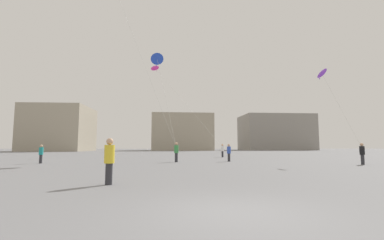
{
  "coord_description": "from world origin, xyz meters",
  "views": [
    {
      "loc": [
        -1.1,
        -5.74,
        1.43
      ],
      "look_at": [
        0.0,
        21.53,
        4.15
      ],
      "focal_mm": 24.68,
      "sensor_mm": 36.0,
      "label": 1
    }
  ],
  "objects_px": {
    "person_in_teal": "(41,153)",
    "kite_magenta_diamond": "(155,68)",
    "kite_cobalt_diamond": "(157,59)",
    "building_right_hall": "(275,133)",
    "person_in_yellow": "(109,159)",
    "kite_violet_diamond": "(322,73)",
    "person_in_white": "(222,150)",
    "person_in_green": "(176,151)",
    "building_left_hall": "(60,129)",
    "building_centre_hall": "(182,133)",
    "person_in_black": "(362,153)",
    "person_in_blue": "(229,152)"
  },
  "relations": [
    {
      "from": "person_in_teal",
      "to": "building_right_hall",
      "type": "xyz_separation_m",
      "value": [
        47.86,
        77.34,
        5.74
      ]
    },
    {
      "from": "building_left_hall",
      "to": "building_right_hall",
      "type": "distance_m",
      "value": 74.96
    },
    {
      "from": "person_in_black",
      "to": "person_in_white",
      "type": "xyz_separation_m",
      "value": [
        -8.79,
        14.25,
        0.02
      ]
    },
    {
      "from": "kite_magenta_diamond",
      "to": "building_left_hall",
      "type": "bearing_deg",
      "value": 130.89
    },
    {
      "from": "kite_cobalt_diamond",
      "to": "building_right_hall",
      "type": "height_order",
      "value": "building_right_hall"
    },
    {
      "from": "person_in_teal",
      "to": "person_in_white",
      "type": "bearing_deg",
      "value": 122.6
    },
    {
      "from": "person_in_green",
      "to": "building_centre_hall",
      "type": "xyz_separation_m",
      "value": [
        0.55,
        69.43,
        5.21
      ]
    },
    {
      "from": "kite_cobalt_diamond",
      "to": "person_in_blue",
      "type": "bearing_deg",
      "value": -15.42
    },
    {
      "from": "person_in_white",
      "to": "building_left_hall",
      "type": "distance_m",
      "value": 61.12
    },
    {
      "from": "person_in_white",
      "to": "person_in_teal",
      "type": "relative_size",
      "value": 1.1
    },
    {
      "from": "person_in_yellow",
      "to": "kite_cobalt_diamond",
      "type": "xyz_separation_m",
      "value": [
        0.16,
        16.61,
        9.51
      ]
    },
    {
      "from": "person_in_black",
      "to": "building_right_hall",
      "type": "xyz_separation_m",
      "value": [
        21.93,
        79.85,
        5.68
      ]
    },
    {
      "from": "person_in_black",
      "to": "kite_magenta_diamond",
      "type": "distance_m",
      "value": 32.16
    },
    {
      "from": "person_in_black",
      "to": "person_in_white",
      "type": "bearing_deg",
      "value": -174.68
    },
    {
      "from": "kite_cobalt_diamond",
      "to": "kite_violet_diamond",
      "type": "relative_size",
      "value": 1.32
    },
    {
      "from": "person_in_green",
      "to": "building_left_hall",
      "type": "relative_size",
      "value": 0.1
    },
    {
      "from": "person_in_white",
      "to": "building_centre_hall",
      "type": "distance_m",
      "value": 59.49
    },
    {
      "from": "kite_cobalt_diamond",
      "to": "kite_magenta_diamond",
      "type": "xyz_separation_m",
      "value": [
        -1.84,
        16.08,
        3.87
      ]
    },
    {
      "from": "kite_magenta_diamond",
      "to": "kite_violet_diamond",
      "type": "distance_m",
      "value": 26.81
    },
    {
      "from": "building_centre_hall",
      "to": "kite_violet_diamond",
      "type": "bearing_deg",
      "value": -79.61
    },
    {
      "from": "person_in_yellow",
      "to": "kite_violet_diamond",
      "type": "relative_size",
      "value": 0.24
    },
    {
      "from": "kite_cobalt_diamond",
      "to": "building_right_hall",
      "type": "relative_size",
      "value": 0.38
    },
    {
      "from": "person_in_black",
      "to": "person_in_blue",
      "type": "relative_size",
      "value": 1.02
    },
    {
      "from": "person_in_teal",
      "to": "building_left_hall",
      "type": "bearing_deg",
      "value": -158.67
    },
    {
      "from": "building_centre_hall",
      "to": "building_right_hall",
      "type": "bearing_deg",
      "value": 10.34
    },
    {
      "from": "person_in_yellow",
      "to": "kite_cobalt_diamond",
      "type": "relative_size",
      "value": 0.18
    },
    {
      "from": "person_in_black",
      "to": "person_in_yellow",
      "type": "bearing_deg",
      "value": -85.44
    },
    {
      "from": "person_in_green",
      "to": "person_in_teal",
      "type": "bearing_deg",
      "value": -30.16
    },
    {
      "from": "person_in_teal",
      "to": "building_left_hall",
      "type": "xyz_separation_m",
      "value": [
        -24.14,
        56.47,
        5.66
      ]
    },
    {
      "from": "kite_magenta_diamond",
      "to": "building_centre_hall",
      "type": "bearing_deg",
      "value": 84.94
    },
    {
      "from": "building_centre_hall",
      "to": "person_in_green",
      "type": "bearing_deg",
      "value": -90.46
    },
    {
      "from": "person_in_black",
      "to": "person_in_teal",
      "type": "distance_m",
      "value": 26.05
    },
    {
      "from": "kite_magenta_diamond",
      "to": "building_right_hall",
      "type": "height_order",
      "value": "kite_magenta_diamond"
    },
    {
      "from": "kite_magenta_diamond",
      "to": "person_in_teal",
      "type": "bearing_deg",
      "value": -110.15
    },
    {
      "from": "person_in_yellow",
      "to": "kite_violet_diamond",
      "type": "height_order",
      "value": "kite_violet_diamond"
    },
    {
      "from": "kite_magenta_diamond",
      "to": "kite_violet_diamond",
      "type": "xyz_separation_m",
      "value": [
        17.36,
        -19.48,
        -6.18
      ]
    },
    {
      "from": "person_in_blue",
      "to": "building_left_hall",
      "type": "xyz_separation_m",
      "value": [
        -40.38,
        54.41,
        5.61
      ]
    },
    {
      "from": "person_in_black",
      "to": "person_in_white",
      "type": "height_order",
      "value": "person_in_white"
    },
    {
      "from": "kite_cobalt_diamond",
      "to": "building_right_hall",
      "type": "xyz_separation_m",
      "value": [
        38.65,
        73.34,
        -3.86
      ]
    },
    {
      "from": "person_in_white",
      "to": "kite_violet_diamond",
      "type": "xyz_separation_m",
      "value": [
        7.59,
        -11.14,
        7.21
      ]
    },
    {
      "from": "building_left_hall",
      "to": "kite_magenta_diamond",
      "type": "bearing_deg",
      "value": -49.11
    },
    {
      "from": "person_in_teal",
      "to": "kite_magenta_diamond",
      "type": "relative_size",
      "value": 0.11
    },
    {
      "from": "person_in_teal",
      "to": "person_in_green",
      "type": "bearing_deg",
      "value": 94.97
    },
    {
      "from": "person_in_blue",
      "to": "building_right_hall",
      "type": "height_order",
      "value": "building_right_hall"
    },
    {
      "from": "person_in_white",
      "to": "building_left_hall",
      "type": "bearing_deg",
      "value": -160.31
    },
    {
      "from": "person_in_black",
      "to": "building_left_hall",
      "type": "height_order",
      "value": "building_left_hall"
    },
    {
      "from": "kite_violet_diamond",
      "to": "building_right_hall",
      "type": "relative_size",
      "value": 0.28
    },
    {
      "from": "person_in_white",
      "to": "building_centre_hall",
      "type": "bearing_deg",
      "value": 162.1
    },
    {
      "from": "person_in_yellow",
      "to": "person_in_teal",
      "type": "bearing_deg",
      "value": 61.5
    },
    {
      "from": "person_in_black",
      "to": "kite_violet_diamond",
      "type": "bearing_deg",
      "value": 174.82
    }
  ]
}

